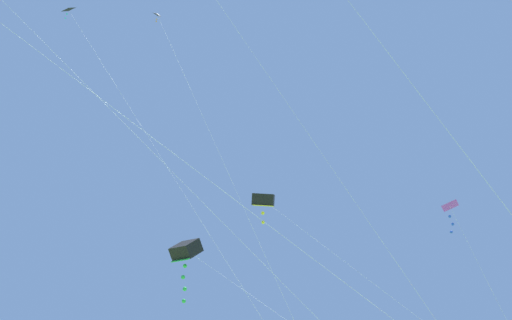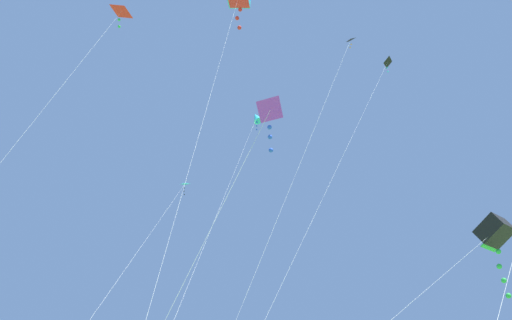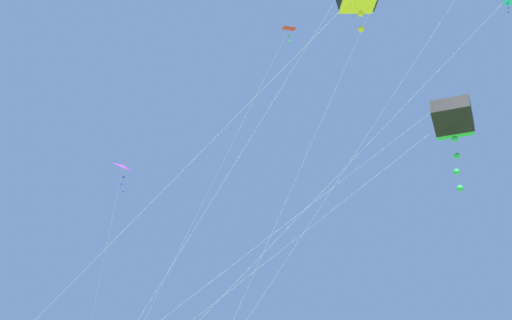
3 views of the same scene
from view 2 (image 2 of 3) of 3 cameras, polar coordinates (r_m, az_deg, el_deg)
The scene contains 7 objects.
kite_black_box_0 at distance 25.44m, azimuth 22.78°, elevation -6.73°, with size 10.89×15.03×11.22m.
kite_cyan_delta_1 at distance 34.47m, azimuth -7.57°, elevation -3.05°, with size 5.43×22.01×17.42m.
kite_cyan_diamond_2 at distance 41.56m, azimuth 0.04°, elevation 4.23°, with size 3.54×23.43×24.52m.
kite_black_delta_4 at distance 36.93m, azimuth 12.71°, elevation 8.92°, with size 6.99×16.55×24.77m.
kite_red_delta_5 at distance 31.57m, azimuth -13.40°, elevation 14.10°, with size 2.28×11.38×23.36m.
kite_purple_delta_6 at distance 13.94m, azimuth 1.36°, elevation 4.63°, with size 4.25×2.62×10.42m.
kite_black_delta_7 at distance 30.09m, azimuth 8.85°, elevation 10.44°, with size 5.71×9.95×22.18m.
Camera 2 is at (8.07, -9.12, 2.92)m, focal length 40.00 mm.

